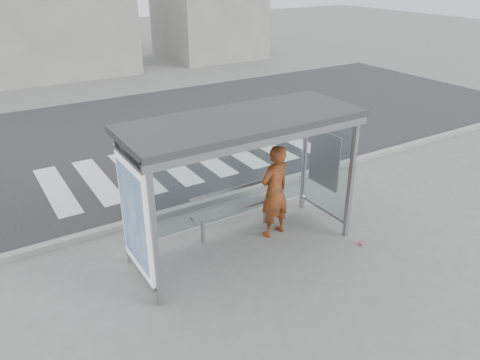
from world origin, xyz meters
name	(u,v)px	position (x,y,z in m)	size (l,w,h in m)	color
ground	(243,248)	(0.00, 0.00, 0.00)	(80.00, 80.00, 0.00)	slate
road	(122,140)	(0.00, 7.00, 0.00)	(30.00, 10.00, 0.01)	#242426
curb	(197,204)	(0.00, 1.95, 0.06)	(30.00, 0.18, 0.12)	gray
crosswalk	(187,160)	(1.00, 4.50, 0.00)	(7.55, 3.00, 0.00)	silver
bus_shelter	(223,155)	(-0.37, 0.06, 1.98)	(4.25, 1.65, 2.62)	gray
building_center	(38,20)	(0.00, 18.00, 2.50)	(8.00, 5.00, 5.00)	gray
person	(275,191)	(0.81, 0.12, 0.95)	(0.69, 0.46, 1.90)	#D05713
bench	(234,207)	(0.17, 0.58, 0.57)	(1.88, 0.23, 0.97)	slate
soda_can	(361,243)	(2.01, -1.12, 0.03)	(0.07, 0.07, 0.12)	#D23D6B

